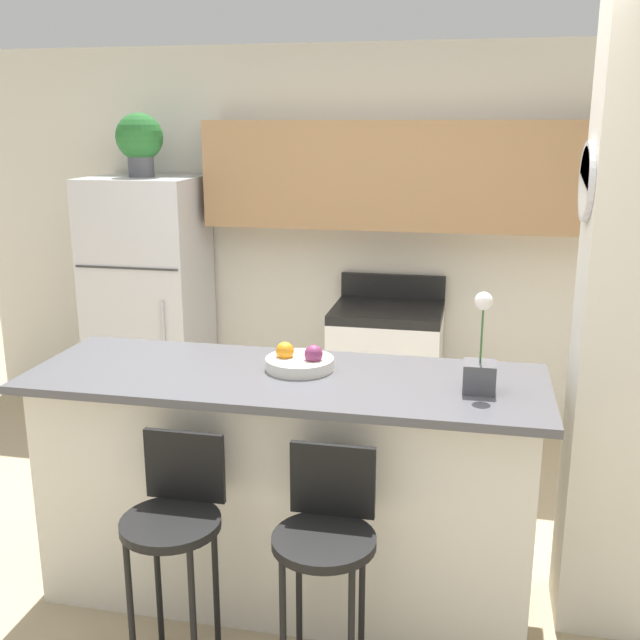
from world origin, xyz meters
name	(u,v)px	position (x,y,z in m)	size (l,w,h in m)	color
ground_plane	(287,589)	(0.00, 0.00, 0.00)	(14.00, 14.00, 0.00)	tan
wall_back	(380,216)	(0.13, 2.02, 1.46)	(5.60, 0.38, 2.55)	silver
pillar_right	(625,328)	(1.34, 0.10, 1.28)	(0.38, 0.32, 2.55)	silver
counter_bar	(286,485)	(0.00, 0.00, 0.52)	(2.18, 0.75, 1.03)	silver
refrigerator	(149,304)	(-1.40, 1.73, 0.85)	(0.73, 0.64, 1.71)	silver
stove_range	(386,374)	(0.23, 1.75, 0.46)	(0.70, 0.61, 1.07)	white
bar_stool_left	(175,522)	(-0.29, -0.54, 0.61)	(0.37, 0.37, 0.92)	black
bar_stool_right	(326,539)	(0.29, -0.54, 0.61)	(0.37, 0.37, 0.92)	black
potted_plant_on_fridge	(140,140)	(-1.40, 1.73, 1.94)	(0.30, 0.30, 0.41)	#4C4C51
orchid_vase	(480,365)	(0.80, -0.03, 1.13)	(0.13, 0.13, 0.40)	#4C4C51
fruit_bowl	(300,361)	(0.04, 0.09, 1.06)	(0.29, 0.29, 0.12)	silver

